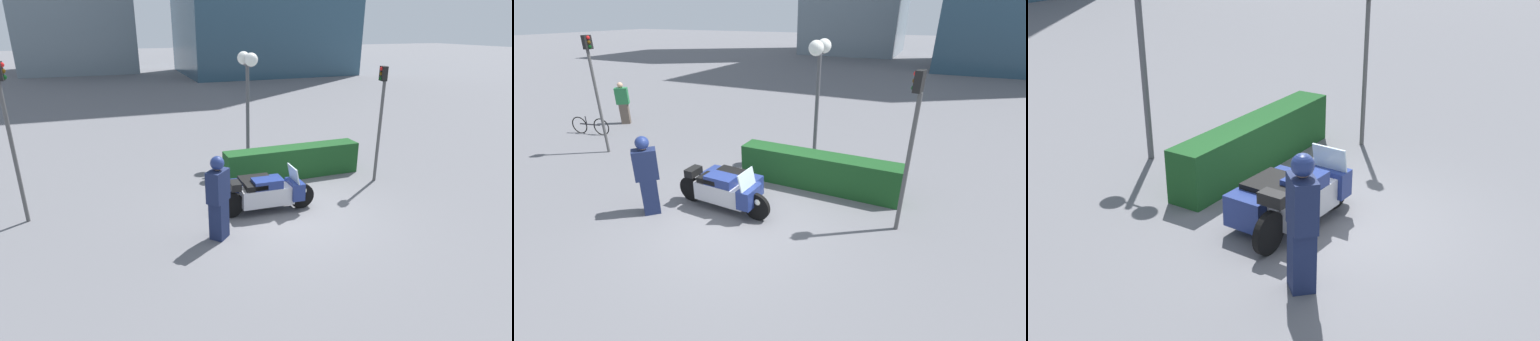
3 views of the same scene
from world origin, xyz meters
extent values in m
plane|color=slate|center=(0.00, 0.00, 0.00)|extent=(160.00, 160.00, 0.00)
cylinder|color=black|center=(0.49, 0.25, 0.33)|extent=(0.66, 0.13, 0.66)
cylinder|color=black|center=(-1.38, 0.34, 0.33)|extent=(0.66, 0.13, 0.66)
cylinder|color=black|center=(-0.60, 0.88, 0.26)|extent=(0.52, 0.12, 0.51)
cube|color=#B7B7BC|center=(-0.44, 0.29, 0.46)|extent=(1.34, 0.52, 0.45)
cube|color=navy|center=(-0.44, 0.29, 0.78)|extent=(0.74, 0.47, 0.24)
cube|color=black|center=(-0.74, 0.31, 0.76)|extent=(0.55, 0.46, 0.12)
cube|color=navy|center=(0.30, 0.26, 0.55)|extent=(0.35, 0.64, 0.44)
cube|color=silver|center=(0.25, 0.26, 0.96)|extent=(0.14, 0.60, 0.40)
sphere|color=white|center=(0.54, 0.25, 0.48)|extent=(0.18, 0.18, 0.18)
cube|color=navy|center=(-0.54, 0.88, 0.40)|extent=(1.52, 0.74, 0.50)
sphere|color=navy|center=(0.10, 0.85, 0.43)|extent=(0.47, 0.47, 0.48)
cube|color=black|center=(-0.54, 0.88, 0.69)|extent=(0.85, 0.61, 0.09)
cube|color=black|center=(-1.26, 0.33, 0.83)|extent=(0.26, 0.43, 0.18)
cube|color=#192347|center=(-1.90, -0.52, 0.44)|extent=(0.48, 0.48, 0.89)
cube|color=#192347|center=(-1.90, -0.52, 1.24)|extent=(0.59, 0.59, 0.70)
sphere|color=tan|center=(-1.90, -0.52, 1.71)|extent=(0.24, 0.24, 0.24)
sphere|color=navy|center=(-1.90, -0.52, 1.75)|extent=(0.30, 0.30, 0.30)
cube|color=#19471E|center=(1.23, 2.38, 0.48)|extent=(4.28, 0.66, 0.96)
cylinder|color=#4C4C51|center=(0.48, 4.40, 1.68)|extent=(0.12, 0.12, 3.37)
cylinder|color=#4C4C51|center=(0.48, 4.40, 3.22)|extent=(0.05, 0.75, 0.05)
sphere|color=white|center=(0.48, 4.77, 3.43)|extent=(0.43, 0.43, 0.43)
sphere|color=white|center=(0.48, 4.02, 3.43)|extent=(0.43, 0.43, 0.43)
sphere|color=#4C4C51|center=(0.48, 4.40, 3.45)|extent=(0.12, 0.12, 0.12)
cylinder|color=#4C4C4C|center=(3.44, 1.21, 1.49)|extent=(0.09, 0.09, 2.99)
cube|color=black|center=(3.39, 1.23, 3.19)|extent=(0.19, 0.28, 0.40)
sphere|color=red|center=(3.32, 1.24, 3.32)|extent=(0.11, 0.11, 0.11)
sphere|color=#462D06|center=(3.32, 1.24, 3.19)|extent=(0.11, 0.11, 0.11)
sphere|color=#07350F|center=(3.32, 1.24, 3.06)|extent=(0.11, 0.11, 0.11)
cylinder|color=#4C4C4C|center=(-6.03, 1.83, 1.67)|extent=(0.09, 0.09, 3.33)
sphere|color=red|center=(-5.90, 1.83, 3.66)|extent=(0.11, 0.11, 0.11)
sphere|color=#462D06|center=(-5.90, 1.83, 3.53)|extent=(0.11, 0.11, 0.11)
sphere|color=#07350F|center=(-5.90, 1.83, 3.40)|extent=(0.11, 0.11, 0.11)
camera|label=1|loc=(-3.86, -8.16, 4.45)|focal=28.00mm
camera|label=2|loc=(3.63, -5.67, 4.32)|focal=24.00mm
camera|label=3|loc=(-8.10, -4.20, 4.69)|focal=45.00mm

